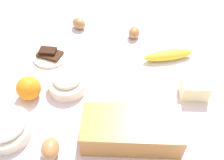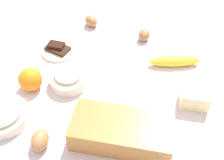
# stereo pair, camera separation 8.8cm
# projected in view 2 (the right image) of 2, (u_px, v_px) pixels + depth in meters

# --- Properties ---
(ground_plane) EXTENTS (2.40, 2.40, 0.02)m
(ground_plane) POSITION_uv_depth(u_px,v_px,m) (112.00, 90.00, 0.92)
(ground_plane) COLOR silver
(loaf_pan) EXTENTS (0.30, 0.19, 0.08)m
(loaf_pan) POSITION_uv_depth(u_px,v_px,m) (121.00, 131.00, 0.74)
(loaf_pan) COLOR #B77A3D
(loaf_pan) RESTS_ON ground_plane
(flour_bowl) EXTENTS (0.13, 0.13, 0.06)m
(flour_bowl) POSITION_uv_depth(u_px,v_px,m) (69.00, 78.00, 0.90)
(flour_bowl) COLOR silver
(flour_bowl) RESTS_ON ground_plane
(sugar_bowl) EXTENTS (0.15, 0.15, 0.07)m
(sugar_bowl) POSITION_uv_depth(u_px,v_px,m) (2.00, 114.00, 0.80)
(sugar_bowl) COLOR silver
(sugar_bowl) RESTS_ON ground_plane
(banana) EXTENTS (0.19, 0.13, 0.04)m
(banana) POSITION_uv_depth(u_px,v_px,m) (175.00, 61.00, 0.97)
(banana) COLOR yellow
(banana) RESTS_ON ground_plane
(orange_fruit) EXTENTS (0.08, 0.08, 0.08)m
(orange_fruit) POSITION_uv_depth(u_px,v_px,m) (30.00, 79.00, 0.88)
(orange_fruit) COLOR orange
(orange_fruit) RESTS_ON ground_plane
(butter_block) EXTENTS (0.10, 0.08, 0.06)m
(butter_block) POSITION_uv_depth(u_px,v_px,m) (195.00, 98.00, 0.84)
(butter_block) COLOR #F4EDB2
(butter_block) RESTS_ON ground_plane
(egg_near_butter) EXTENTS (0.05, 0.06, 0.05)m
(egg_near_butter) POSITION_uv_depth(u_px,v_px,m) (144.00, 35.00, 1.08)
(egg_near_butter) COLOR #A77044
(egg_near_butter) RESTS_ON ground_plane
(egg_beside_bowl) EXTENTS (0.07, 0.08, 0.05)m
(egg_beside_bowl) POSITION_uv_depth(u_px,v_px,m) (40.00, 140.00, 0.74)
(egg_beside_bowl) COLOR #B07748
(egg_beside_bowl) RESTS_ON ground_plane
(egg_loose) EXTENTS (0.08, 0.07, 0.05)m
(egg_loose) POSITION_uv_depth(u_px,v_px,m) (91.00, 21.00, 1.14)
(egg_loose) COLOR #AA7245
(egg_loose) RESTS_ON ground_plane
(chocolate_plate) EXTENTS (0.13, 0.13, 0.03)m
(chocolate_plate) POSITION_uv_depth(u_px,v_px,m) (58.00, 50.00, 1.03)
(chocolate_plate) COLOR silver
(chocolate_plate) RESTS_ON ground_plane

